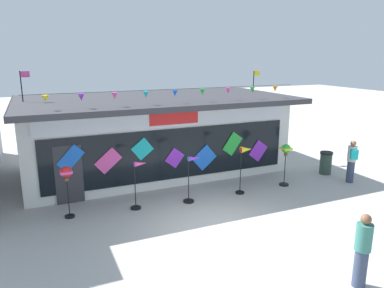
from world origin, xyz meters
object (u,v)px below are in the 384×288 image
Objects in this scene: wind_spinner_center_left at (192,175)px; person_near_camera at (352,161)px; wind_spinner_center_right at (245,159)px; wind_spinner_far_left at (66,177)px; wind_spinner_right at (286,154)px; person_mid_plaza at (362,250)px; wind_spinner_left at (138,180)px; trash_bin at (326,163)px; kite_shop_building at (154,133)px.

person_near_camera reaches higher than wind_spinner_center_left.
wind_spinner_far_left is at bearing 176.66° from wind_spinner_center_right.
person_mid_plaza is (-2.45, -5.81, -0.40)m from wind_spinner_right.
wind_spinner_left is 8.18m from trash_bin.
kite_shop_building is at bearing 151.77° from trash_bin.
wind_spinner_center_left is at bearing -89.21° from kite_shop_building.
wind_spinner_left reaches higher than trash_bin.
person_near_camera reaches higher than wind_spinner_right.
wind_spinner_left is 5.70m from wind_spinner_right.
wind_spinner_right reaches higher than wind_spinner_left.
wind_spinner_center_left is 3.90m from wind_spinner_right.
wind_spinner_left is 0.91× the size of wind_spinner_center_right.
wind_spinner_far_left is 3.99m from wind_spinner_center_left.
wind_spinner_far_left is 0.94× the size of wind_spinner_center_right.
person_mid_plaza is at bearing -112.81° from wind_spinner_right.
person_mid_plaza is at bearing 72.53° from person_near_camera.
wind_spinner_left is 0.99× the size of wind_spinner_center_left.
wind_spinner_far_left is 0.98× the size of person_near_camera.
kite_shop_building reaches higher than person_mid_plaza.
wind_spinner_right is at bearing 79.40° from person_mid_plaza.
wind_spinner_left is at bearing 130.95° from person_mid_plaza.
person_near_camera is 7.14m from person_mid_plaza.
person_near_camera is at bearing -5.75° from wind_spinner_far_left.
kite_shop_building is at bearing 118.05° from wind_spinner_center_right.
wind_spinner_center_right is at bearing 96.18° from person_mid_plaza.
kite_shop_building is 6.80× the size of wind_spinner_left.
kite_shop_building is 6.58× the size of wind_spinner_far_left.
person_near_camera is at bearing -5.97° from wind_spinner_left.
person_mid_plaza is at bearing -48.48° from wind_spinner_far_left.
trash_bin is (2.47, 0.46, -0.77)m from wind_spinner_right.
wind_spinner_center_right reaches higher than wind_spinner_right.
person_near_camera is at bearing -35.51° from kite_shop_building.
kite_shop_building is 6.71× the size of wind_spinner_center_left.
wind_spinner_right is (5.69, -0.11, 0.28)m from wind_spinner_left.
trash_bin is at bearing 2.46° from wind_spinner_left.
trash_bin is (-0.12, 1.22, -0.41)m from person_near_camera.
wind_spinner_center_right is 1.04× the size of person_mid_plaza.
wind_spinner_left is at bearing -4.88° from wind_spinner_far_left.
wind_spinner_center_right is at bearing -178.28° from wind_spinner_right.
kite_shop_building is 5.33m from wind_spinner_far_left.
wind_spinner_left is 0.98× the size of wind_spinner_right.
wind_spinner_center_right reaches higher than person_mid_plaza.
wind_spinner_center_right is 4.49m from person_near_camera.
wind_spinner_center_right reaches higher than wind_spinner_left.
wind_spinner_center_right is 5.81m from person_mid_plaza.
person_mid_plaza is 1.77× the size of trash_bin.
wind_spinner_center_left is at bearing -5.40° from wind_spinner_left.
wind_spinner_center_left is at bearing -179.89° from wind_spinner_center_right.
wind_spinner_center_left is 0.96× the size of person_mid_plaza.
wind_spinner_right is at bearing -169.39° from trash_bin.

